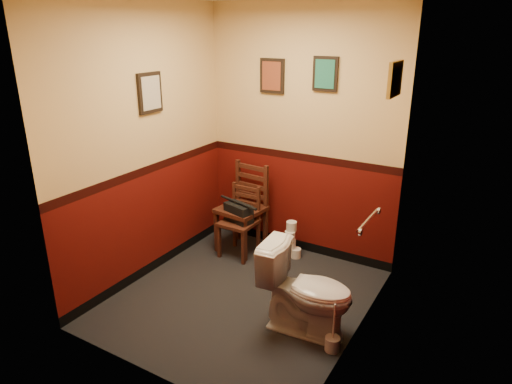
% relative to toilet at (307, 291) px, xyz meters
% --- Properties ---
extents(floor, '(2.20, 2.40, 0.00)m').
position_rel_toilet_xyz_m(floor, '(-0.72, 0.15, -0.38)').
color(floor, black).
rests_on(floor, ground).
extents(wall_back, '(2.20, 0.00, 2.70)m').
position_rel_toilet_xyz_m(wall_back, '(-0.72, 1.35, 0.97)').
color(wall_back, '#510C08').
rests_on(wall_back, ground).
extents(wall_front, '(2.20, 0.00, 2.70)m').
position_rel_toilet_xyz_m(wall_front, '(-0.72, -1.05, 0.97)').
color(wall_front, '#510C08').
rests_on(wall_front, ground).
extents(wall_left, '(0.00, 2.40, 2.70)m').
position_rel_toilet_xyz_m(wall_left, '(-1.82, 0.15, 0.97)').
color(wall_left, '#510C08').
rests_on(wall_left, ground).
extents(wall_right, '(0.00, 2.40, 2.70)m').
position_rel_toilet_xyz_m(wall_right, '(0.38, 0.15, 0.97)').
color(wall_right, '#510C08').
rests_on(wall_right, ground).
extents(grab_bar, '(0.05, 0.56, 0.06)m').
position_rel_toilet_xyz_m(grab_bar, '(0.35, 0.40, 0.57)').
color(grab_bar, silver).
rests_on(grab_bar, wall_right).
extents(framed_print_back_a, '(0.28, 0.04, 0.36)m').
position_rel_toilet_xyz_m(framed_print_back_a, '(-1.07, 1.33, 1.57)').
color(framed_print_back_a, black).
rests_on(framed_print_back_a, wall_back).
extents(framed_print_back_b, '(0.26, 0.04, 0.34)m').
position_rel_toilet_xyz_m(framed_print_back_b, '(-0.47, 1.33, 1.62)').
color(framed_print_back_b, black).
rests_on(framed_print_back_b, wall_back).
extents(framed_print_left, '(0.04, 0.30, 0.38)m').
position_rel_toilet_xyz_m(framed_print_left, '(-1.80, 0.25, 1.47)').
color(framed_print_left, black).
rests_on(framed_print_left, wall_left).
extents(framed_print_right, '(0.04, 0.34, 0.28)m').
position_rel_toilet_xyz_m(framed_print_right, '(0.36, 0.75, 1.67)').
color(framed_print_right, olive).
rests_on(framed_print_right, wall_right).
extents(toilet, '(0.81, 0.50, 0.77)m').
position_rel_toilet_xyz_m(toilet, '(0.00, 0.00, 0.00)').
color(toilet, white).
rests_on(toilet, floor).
extents(toilet_brush, '(0.12, 0.12, 0.43)m').
position_rel_toilet_xyz_m(toilet_brush, '(0.30, -0.13, -0.31)').
color(toilet_brush, silver).
rests_on(toilet_brush, floor).
extents(chair_left, '(0.51, 0.51, 1.00)m').
position_rel_toilet_xyz_m(chair_left, '(-1.27, 1.04, 0.12)').
color(chair_left, '#542619').
rests_on(chair_left, floor).
extents(chair_right, '(0.37, 0.37, 0.79)m').
position_rel_toilet_xyz_m(chair_right, '(-1.22, 0.90, 0.02)').
color(chair_right, '#542619').
rests_on(chair_right, floor).
extents(handbag, '(0.35, 0.24, 0.23)m').
position_rel_toilet_xyz_m(handbag, '(-1.22, 0.87, 0.13)').
color(handbag, black).
rests_on(handbag, chair_right).
extents(tp_stack, '(0.24, 0.15, 0.42)m').
position_rel_toilet_xyz_m(tp_stack, '(-0.70, 1.13, -0.20)').
color(tp_stack, silver).
rests_on(tp_stack, floor).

